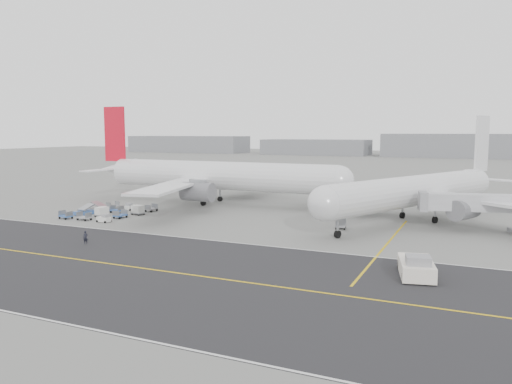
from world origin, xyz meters
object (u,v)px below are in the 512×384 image
at_px(airliner_a, 213,175).
at_px(jet_bridge, 472,205).
at_px(ground_crew_a, 86,237).
at_px(pushback_tug, 416,267).
at_px(airliner_b, 418,190).

bearing_deg(airliner_a, jet_bridge, -100.53).
distance_m(airliner_a, ground_crew_a, 41.29).
bearing_deg(airliner_a, pushback_tug, -129.26).
distance_m(airliner_a, jet_bridge, 51.65).
bearing_deg(airliner_b, ground_crew_a, -111.97).
xyz_separation_m(airliner_a, jet_bridge, (50.60, -10.18, -1.85)).
xyz_separation_m(airliner_a, pushback_tug, (45.79, -38.57, -4.96)).
height_order(airliner_b, ground_crew_a, airliner_b).
bearing_deg(airliner_b, pushback_tug, -59.18).
distance_m(airliner_a, pushback_tug, 60.07).
bearing_deg(jet_bridge, ground_crew_a, -160.53).
distance_m(airliner_b, ground_crew_a, 54.04).
bearing_deg(ground_crew_a, airliner_b, 21.79).
bearing_deg(airliner_b, jet_bridge, -11.78).
bearing_deg(pushback_tug, ground_crew_a, 170.48).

